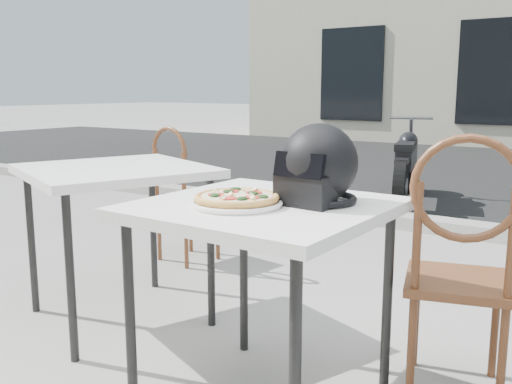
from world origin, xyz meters
The scene contains 9 objects.
curb centered at (0.00, 3.00, 0.06)m, with size 30.00×0.25×0.12m, color #9C9A92.
cafe_table_main centered at (-0.29, -0.20, 0.75)m, with size 0.89×0.89×0.82m.
plate centered at (-0.33, -0.31, 0.83)m, with size 0.39×0.39×0.02m.
pizza centered at (-0.33, -0.31, 0.85)m, with size 0.38×0.38×0.04m.
helmet centered at (-0.12, -0.09, 0.95)m, with size 0.31×0.32×0.30m.
cafe_chair_main centered at (0.32, 0.28, 0.60)m, with size 0.51×0.51×1.08m.
cafe_table_side centered at (-1.42, 0.11, 0.76)m, with size 1.15×1.15×0.84m.
cafe_chair_side centered at (-1.83, 1.09, 0.55)m, with size 0.43×0.43×0.99m.
motorcycle centered at (-1.23, 4.15, 0.41)m, with size 0.65×1.83×0.93m.
Camera 1 is at (0.84, -1.95, 1.24)m, focal length 40.00 mm.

